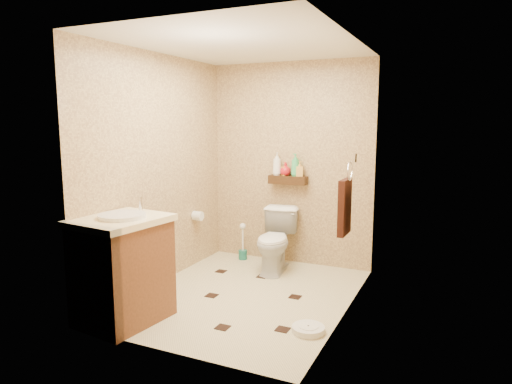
% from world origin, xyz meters
% --- Properties ---
extents(ground, '(2.50, 2.50, 0.00)m').
position_xyz_m(ground, '(0.00, 0.00, 0.00)').
color(ground, beige).
rests_on(ground, ground).
extents(wall_back, '(2.00, 0.04, 2.40)m').
position_xyz_m(wall_back, '(0.00, 1.25, 1.20)').
color(wall_back, tan).
rests_on(wall_back, ground).
extents(wall_front, '(2.00, 0.04, 2.40)m').
position_xyz_m(wall_front, '(0.00, -1.25, 1.20)').
color(wall_front, tan).
rests_on(wall_front, ground).
extents(wall_left, '(0.04, 2.50, 2.40)m').
position_xyz_m(wall_left, '(-1.00, 0.00, 1.20)').
color(wall_left, tan).
rests_on(wall_left, ground).
extents(wall_right, '(0.04, 2.50, 2.40)m').
position_xyz_m(wall_right, '(1.00, 0.00, 1.20)').
color(wall_right, tan).
rests_on(wall_right, ground).
extents(ceiling, '(2.00, 2.50, 0.02)m').
position_xyz_m(ceiling, '(0.00, 0.00, 2.40)').
color(ceiling, silver).
rests_on(ceiling, wall_back).
extents(wall_shelf, '(0.46, 0.14, 0.10)m').
position_xyz_m(wall_shelf, '(0.00, 1.17, 1.02)').
color(wall_shelf, '#3C2710').
rests_on(wall_shelf, wall_back).
extents(floor_accents, '(1.29, 1.41, 0.01)m').
position_xyz_m(floor_accents, '(0.05, -0.03, 0.00)').
color(floor_accents, black).
rests_on(floor_accents, ground).
extents(toilet, '(0.49, 0.75, 0.71)m').
position_xyz_m(toilet, '(-0.02, 0.83, 0.36)').
color(toilet, white).
rests_on(toilet, ground).
extents(vanity, '(0.70, 0.81, 1.05)m').
position_xyz_m(vanity, '(-0.70, -0.95, 0.47)').
color(vanity, brown).
rests_on(vanity, ground).
extents(bathroom_scale, '(0.32, 0.32, 0.05)m').
position_xyz_m(bathroom_scale, '(0.82, -0.51, 0.03)').
color(bathroom_scale, white).
rests_on(bathroom_scale, ground).
extents(toilet_brush, '(0.11, 0.11, 0.46)m').
position_xyz_m(toilet_brush, '(-0.55, 1.07, 0.16)').
color(toilet_brush, '#196759').
rests_on(toilet_brush, ground).
extents(towel_ring, '(0.12, 0.30, 0.76)m').
position_xyz_m(towel_ring, '(0.91, 0.25, 0.95)').
color(towel_ring, silver).
rests_on(towel_ring, wall_right).
extents(toilet_paper, '(0.12, 0.11, 0.12)m').
position_xyz_m(toilet_paper, '(-0.94, 0.65, 0.60)').
color(toilet_paper, white).
rests_on(toilet_paper, wall_left).
extents(bottle_a, '(0.13, 0.13, 0.27)m').
position_xyz_m(bottle_a, '(-0.14, 1.17, 1.21)').
color(bottle_a, white).
rests_on(bottle_a, wall_shelf).
extents(bottle_b, '(0.10, 0.10, 0.16)m').
position_xyz_m(bottle_b, '(-0.04, 1.17, 1.15)').
color(bottle_b, gold).
rests_on(bottle_b, wall_shelf).
extents(bottle_c, '(0.16, 0.16, 0.16)m').
position_xyz_m(bottle_c, '(-0.03, 1.17, 1.15)').
color(bottle_c, red).
rests_on(bottle_c, wall_shelf).
extents(bottle_d, '(0.14, 0.14, 0.27)m').
position_xyz_m(bottle_d, '(0.09, 1.17, 1.20)').
color(bottle_d, '#38A960').
rests_on(bottle_d, wall_shelf).
extents(bottle_e, '(0.10, 0.10, 0.18)m').
position_xyz_m(bottle_e, '(0.14, 1.17, 1.16)').
color(bottle_e, gold).
rests_on(bottle_e, wall_shelf).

